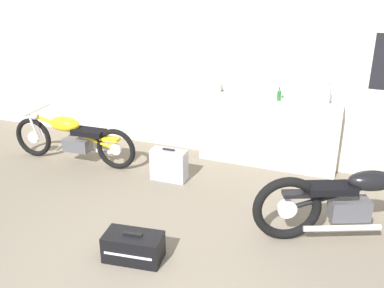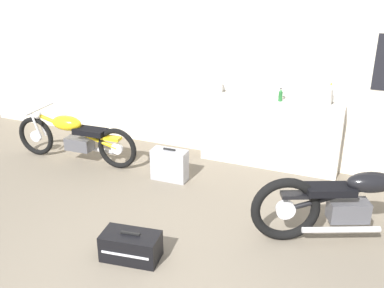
{
  "view_description": "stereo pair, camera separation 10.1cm",
  "coord_description": "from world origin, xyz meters",
  "px_view_note": "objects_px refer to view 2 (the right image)",
  "views": [
    {
      "loc": [
        1.5,
        -2.62,
        2.85
      ],
      "look_at": [
        -0.41,
        2.2,
        0.7
      ],
      "focal_mm": 42.0,
      "sensor_mm": 36.0,
      "label": 1
    },
    {
      "loc": [
        1.59,
        -2.58,
        2.85
      ],
      "look_at": [
        -0.41,
        2.2,
        0.7
      ],
      "focal_mm": 42.0,
      "sensor_mm": 36.0,
      "label": 2
    }
  ],
  "objects_px": {
    "bottle_center": "(330,96)",
    "motorcycle_yellow": "(75,137)",
    "hard_case_silver": "(170,165)",
    "bottle_leftmost": "(220,87)",
    "bottle_left_center": "(280,95)",
    "motorcycle_black": "(356,203)",
    "hard_case_black": "(131,246)"
  },
  "relations": [
    {
      "from": "bottle_leftmost",
      "to": "hard_case_black",
      "type": "bearing_deg",
      "value": -89.38
    },
    {
      "from": "hard_case_black",
      "to": "hard_case_silver",
      "type": "distance_m",
      "value": 1.81
    },
    {
      "from": "bottle_leftmost",
      "to": "bottle_center",
      "type": "bearing_deg",
      "value": -1.45
    },
    {
      "from": "bottle_leftmost",
      "to": "motorcycle_black",
      "type": "relative_size",
      "value": 0.09
    },
    {
      "from": "bottle_left_center",
      "to": "motorcycle_yellow",
      "type": "distance_m",
      "value": 3.06
    },
    {
      "from": "bottle_left_center",
      "to": "hard_case_black",
      "type": "bearing_deg",
      "value": -107.85
    },
    {
      "from": "bottle_center",
      "to": "motorcycle_yellow",
      "type": "xyz_separation_m",
      "value": [
        -3.48,
        -0.95,
        -0.76
      ]
    },
    {
      "from": "bottle_center",
      "to": "hard_case_silver",
      "type": "height_order",
      "value": "bottle_center"
    },
    {
      "from": "bottle_center",
      "to": "bottle_leftmost",
      "type": "bearing_deg",
      "value": 178.55
    },
    {
      "from": "hard_case_silver",
      "to": "bottle_center",
      "type": "bearing_deg",
      "value": 26.61
    },
    {
      "from": "motorcycle_black",
      "to": "bottle_leftmost",
      "type": "bearing_deg",
      "value": 143.66
    },
    {
      "from": "bottle_left_center",
      "to": "motorcycle_yellow",
      "type": "relative_size",
      "value": 0.09
    },
    {
      "from": "bottle_center",
      "to": "motorcycle_black",
      "type": "bearing_deg",
      "value": -70.39
    },
    {
      "from": "motorcycle_yellow",
      "to": "hard_case_silver",
      "type": "xyz_separation_m",
      "value": [
        1.56,
        -0.01,
        -0.18
      ]
    },
    {
      "from": "bottle_left_center",
      "to": "bottle_center",
      "type": "height_order",
      "value": "bottle_center"
    },
    {
      "from": "motorcycle_yellow",
      "to": "motorcycle_black",
      "type": "bearing_deg",
      "value": -7.74
    },
    {
      "from": "bottle_left_center",
      "to": "motorcycle_yellow",
      "type": "height_order",
      "value": "bottle_left_center"
    },
    {
      "from": "bottle_leftmost",
      "to": "hard_case_silver",
      "type": "distance_m",
      "value": 1.39
    },
    {
      "from": "bottle_center",
      "to": "bottle_left_center",
      "type": "bearing_deg",
      "value": -177.69
    },
    {
      "from": "bottle_leftmost",
      "to": "motorcycle_yellow",
      "type": "height_order",
      "value": "bottle_leftmost"
    },
    {
      "from": "hard_case_black",
      "to": "motorcycle_black",
      "type": "bearing_deg",
      "value": 31.0
    },
    {
      "from": "bottle_leftmost",
      "to": "hard_case_silver",
      "type": "height_order",
      "value": "bottle_leftmost"
    },
    {
      "from": "bottle_leftmost",
      "to": "hard_case_black",
      "type": "height_order",
      "value": "bottle_leftmost"
    },
    {
      "from": "motorcycle_yellow",
      "to": "hard_case_silver",
      "type": "distance_m",
      "value": 1.57
    },
    {
      "from": "hard_case_black",
      "to": "hard_case_silver",
      "type": "relative_size",
      "value": 1.25
    },
    {
      "from": "hard_case_silver",
      "to": "motorcycle_black",
      "type": "bearing_deg",
      "value": -12.23
    },
    {
      "from": "bottle_leftmost",
      "to": "bottle_center",
      "type": "xyz_separation_m",
      "value": [
        1.55,
        -0.04,
        0.05
      ]
    },
    {
      "from": "bottle_left_center",
      "to": "motorcycle_yellow",
      "type": "bearing_deg",
      "value": -161.99
    },
    {
      "from": "bottle_left_center",
      "to": "hard_case_black",
      "type": "height_order",
      "value": "bottle_left_center"
    },
    {
      "from": "bottle_leftmost",
      "to": "bottle_center",
      "type": "relative_size",
      "value": 0.61
    },
    {
      "from": "motorcycle_yellow",
      "to": "hard_case_black",
      "type": "distance_m",
      "value": 2.66
    },
    {
      "from": "motorcycle_yellow",
      "to": "hard_case_black",
      "type": "bearing_deg",
      "value": -42.17
    }
  ]
}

